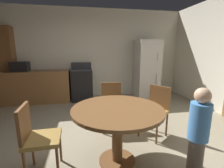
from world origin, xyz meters
name	(u,v)px	position (x,y,z in m)	size (l,w,h in m)	color
ground_plane	(108,144)	(0.00, 0.00, 0.00)	(14.00, 14.00, 0.00)	gray
wall_back	(93,54)	(0.00, 2.89, 1.35)	(5.90, 0.12, 2.70)	silver
kitchen_counter	(35,87)	(-1.69, 2.49, 0.45)	(1.91, 0.60, 0.90)	olive
pantry_column	(7,65)	(-2.43, 2.67, 1.05)	(0.44, 0.36, 2.10)	brown
oven_range	(82,84)	(-0.39, 2.49, 0.47)	(0.60, 0.60, 1.10)	black
refrigerator	(147,69)	(1.61, 2.44, 0.88)	(0.68, 0.68, 1.76)	silver
microwave	(20,67)	(-2.03, 2.49, 1.03)	(0.44, 0.32, 0.26)	black
dining_table	(117,120)	(0.05, -0.42, 0.60)	(1.16, 1.16, 0.76)	brown
chair_north	(112,103)	(0.15, 0.55, 0.50)	(0.44, 0.44, 0.87)	brown
chair_northeast	(156,108)	(0.85, 0.15, 0.50)	(0.56, 0.56, 0.87)	brown
chair_west	(36,135)	(-0.92, -0.45, 0.50)	(0.41, 0.41, 0.87)	brown
person_child	(198,133)	(0.87, -0.86, 0.58)	(0.30, 0.30, 1.09)	#665B51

